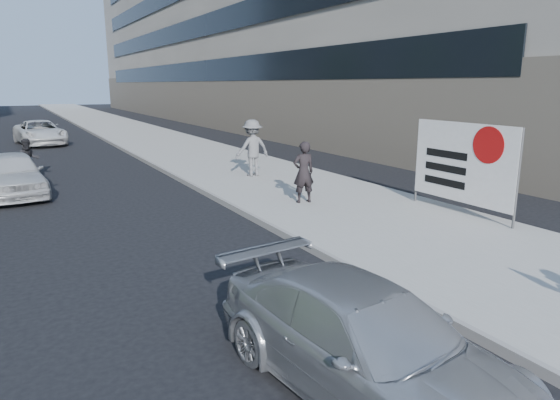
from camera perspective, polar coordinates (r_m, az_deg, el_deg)
ground at (r=9.01m, az=-3.29°, el=-7.97°), size 160.00×160.00×0.00m
near_sidewalk at (r=28.80m, az=-13.39°, el=6.45°), size 5.00×120.00×0.15m
near_building at (r=45.14m, az=-1.38°, el=21.72°), size 14.00×70.00×20.00m
jogger at (r=17.14m, az=-3.19°, el=5.96°), size 1.28×0.79×1.92m
pedestrian_woman at (r=13.20m, az=2.70°, el=3.19°), size 0.64×0.46×1.63m
protest_banner at (r=12.71m, az=20.16°, el=4.01°), size 0.08×3.06×2.20m
parked_sedan at (r=5.53m, az=9.77°, el=-15.72°), size 2.12×4.21×1.17m
white_sedan_near at (r=16.61m, az=-28.24°, el=2.61°), size 1.90×3.98×1.31m
white_sedan_far at (r=30.38m, az=-25.75°, el=6.95°), size 2.67×4.93×1.31m
motorcycle at (r=19.30m, az=-26.77°, el=3.97°), size 0.70×2.04×1.42m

